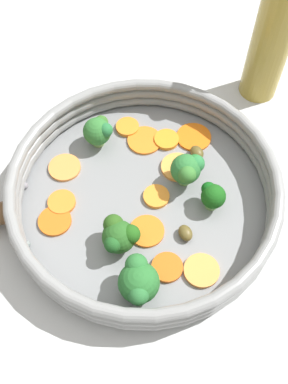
{
  "coord_description": "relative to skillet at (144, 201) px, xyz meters",
  "views": [
    {
      "loc": [
        0.28,
        -0.02,
        0.49
      ],
      "look_at": [
        0.0,
        0.0,
        0.03
      ],
      "focal_mm": 42.0,
      "sensor_mm": 36.0,
      "label": 1
    }
  ],
  "objects": [
    {
      "name": "carrot_slice_11",
      "position": [
        0.05,
        0.0,
        0.01
      ],
      "size": [
        0.04,
        0.04,
        0.0
      ],
      "primitive_type": "cylinder",
      "rotation": [
        0.0,
        0.0,
        3.17
      ],
      "color": "orange",
      "rests_on": "skillet"
    },
    {
      "name": "carrot_slice_10",
      "position": [
        0.1,
        0.06,
        0.01
      ],
      "size": [
        0.05,
        0.05,
        0.01
      ],
      "primitive_type": "cylinder",
      "rotation": [
        0.0,
        0.0,
        2.89
      ],
      "color": "#F29440",
      "rests_on": "skillet"
    },
    {
      "name": "carrot_slice_5",
      "position": [
        0.02,
        -0.11,
        0.01
      ],
      "size": [
        0.06,
        0.06,
        0.0
      ],
      "primitive_type": "cylinder",
      "rotation": [
        0.0,
        0.0,
        5.63
      ],
      "color": "orange",
      "rests_on": "skillet"
    },
    {
      "name": "carrot_slice_6",
      "position": [
        0.0,
        -0.1,
        0.01
      ],
      "size": [
        0.03,
        0.03,
        0.01
      ],
      "primitive_type": "cylinder",
      "rotation": [
        0.0,
        0.0,
        4.69
      ],
      "color": "orange",
      "rests_on": "skillet"
    },
    {
      "name": "carrot_slice_2",
      "position": [
        -0.09,
        0.01,
        0.01
      ],
      "size": [
        0.05,
        0.05,
        0.0
      ],
      "primitive_type": "cylinder",
      "rotation": [
        0.0,
        0.0,
        0.14
      ],
      "color": "orange",
      "rests_on": "skillet"
    },
    {
      "name": "mushroom_piece_0",
      "position": [
        -0.06,
        0.07,
        0.01
      ],
      "size": [
        0.03,
        0.02,
        0.01
      ],
      "primitive_type": "ellipsoid",
      "rotation": [
        0.0,
        0.0,
        3.51
      ],
      "color": "brown",
      "rests_on": "skillet"
    },
    {
      "name": "carrot_slice_7",
      "position": [
        0.09,
        0.02,
        0.01
      ],
      "size": [
        0.05,
        0.05,
        0.01
      ],
      "primitive_type": "cylinder",
      "rotation": [
        0.0,
        0.0,
        0.78
      ],
      "color": "#D65D15",
      "rests_on": "skillet"
    },
    {
      "name": "skillet",
      "position": [
        0.0,
        0.0,
        0.0
      ],
      "size": [
        0.31,
        0.31,
        0.01
      ],
      "primitive_type": "cylinder",
      "color": "gray",
      "rests_on": "ground_plane"
    },
    {
      "name": "carrot_slice_4",
      "position": [
        -0.04,
        0.05,
        0.01
      ],
      "size": [
        0.05,
        0.05,
        0.01
      ],
      "primitive_type": "cylinder",
      "rotation": [
        0.0,
        0.0,
        1.74
      ],
      "color": "#F69940",
      "rests_on": "skillet"
    },
    {
      "name": "carrot_slice_8",
      "position": [
        -0.09,
        0.04,
        0.01
      ],
      "size": [
        0.04,
        0.04,
        0.01
      ],
      "primitive_type": "cylinder",
      "rotation": [
        0.0,
        0.0,
        2.08
      ],
      "color": "orange",
      "rests_on": "skillet"
    },
    {
      "name": "skillet_rivet_left",
      "position": [
        -0.03,
        -0.15,
        0.01
      ],
      "size": [
        0.01,
        0.01,
        0.01
      ],
      "primitive_type": "sphere",
      "color": "gray",
      "rests_on": "skillet"
    },
    {
      "name": "carrot_slice_0",
      "position": [
        -0.11,
        -0.01,
        0.01
      ],
      "size": [
        0.04,
        0.04,
        0.01
      ],
      "primitive_type": "cylinder",
      "rotation": [
        0.0,
        0.0,
        5.76
      ],
      "color": "orange",
      "rests_on": "skillet"
    },
    {
      "name": "broccoli_floret_2",
      "position": [
        0.01,
        0.08,
        0.03
      ],
      "size": [
        0.03,
        0.03,
        0.04
      ],
      "color": "#72A358",
      "rests_on": "skillet"
    },
    {
      "name": "skillet_rivet_right",
      "position": [
        0.05,
        -0.14,
        0.01
      ],
      "size": [
        0.01,
        0.01,
        0.01
      ],
      "primitive_type": "sphere",
      "color": "gray",
      "rests_on": "skillet"
    },
    {
      "name": "broccoli_floret_3",
      "position": [
        -0.09,
        -0.05,
        0.03
      ],
      "size": [
        0.04,
        0.04,
        0.04
      ],
      "color": "#7CA352",
      "rests_on": "skillet"
    },
    {
      "name": "carrot_slice_9",
      "position": [
        -0.05,
        -0.1,
        0.01
      ],
      "size": [
        0.06,
        0.06,
        0.0
      ],
      "primitive_type": "cylinder",
      "rotation": [
        0.0,
        0.0,
        4.22
      ],
      "color": "orange",
      "rests_on": "skillet"
    },
    {
      "name": "mushroom_piece_1",
      "position": [
        0.05,
        0.04,
        0.01
      ],
      "size": [
        0.02,
        0.02,
        0.01
      ],
      "primitive_type": "ellipsoid",
      "rotation": [
        0.0,
        0.0,
        0.31
      ],
      "color": "brown",
      "rests_on": "skillet"
    },
    {
      "name": "carrot_slice_1",
      "position": [
        -0.0,
        0.02,
        0.01
      ],
      "size": [
        0.05,
        0.05,
        0.01
      ],
      "primitive_type": "cylinder",
      "rotation": [
        0.0,
        0.0,
        5.33
      ],
      "color": "orange",
      "rests_on": "skillet"
    },
    {
      "name": "carrot_slice_3",
      "position": [
        -0.09,
        0.07,
        0.01
      ],
      "size": [
        0.05,
        0.05,
        0.0
      ],
      "primitive_type": "cylinder",
      "rotation": [
        0.0,
        0.0,
        4.52
      ],
      "color": "orange",
      "rests_on": "skillet"
    },
    {
      "name": "ground_plane",
      "position": [
        0.0,
        0.0,
        -0.01
      ],
      "size": [
        4.0,
        4.0,
        0.0
      ],
      "primitive_type": "plane",
      "color": "#B5B7B7"
    },
    {
      "name": "broccoli_floret_0",
      "position": [
        0.06,
        -0.03,
        0.03
      ],
      "size": [
        0.05,
        0.04,
        0.04
      ],
      "color": "#7EAE63",
      "rests_on": "skillet"
    },
    {
      "name": "oil_bottle",
      "position": [
        -0.18,
        0.18,
        0.09
      ],
      "size": [
        0.05,
        0.05,
        0.22
      ],
      "color": "olive",
      "rests_on": "ground_plane"
    },
    {
      "name": "broccoli_floret_4",
      "position": [
        -0.02,
        0.05,
        0.03
      ],
      "size": [
        0.04,
        0.04,
        0.05
      ],
      "color": "#70A050",
      "rests_on": "skillet"
    },
    {
      "name": "skillet_rim_wall",
      "position": [
        0.0,
        0.0,
        0.03
      ],
      "size": [
        0.32,
        0.32,
        0.04
      ],
      "color": "gray",
      "rests_on": "skillet"
    },
    {
      "name": "broccoli_floret_1",
      "position": [
        0.12,
        -0.01,
        0.03
      ],
      "size": [
        0.05,
        0.04,
        0.05
      ],
      "color": "#779858",
      "rests_on": "skillet"
    }
  ]
}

